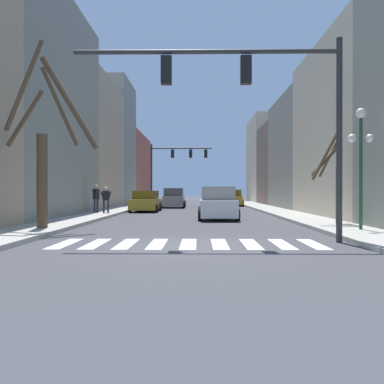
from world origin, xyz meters
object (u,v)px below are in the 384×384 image
car_parked_right_far (174,199)px  street_tree_left_far (45,148)px  car_driving_toward_lane (218,204)px  pedestrian_waiting_at_curb (106,197)px  car_at_intersection (146,202)px  car_parked_left_far (232,198)px  traffic_signal_near (258,92)px  pedestrian_on_right_sidewalk (96,196)px  street_tree_left_mid (335,179)px  traffic_signal_far (174,160)px  car_parked_right_mid (216,199)px  street_lamp_right_corner (361,144)px

car_parked_right_far → street_tree_left_far: size_ratio=0.59×
car_driving_toward_lane → pedestrian_waiting_at_curb: (-6.84, 3.98, 0.31)m
car_at_intersection → car_parked_left_far: size_ratio=1.15×
traffic_signal_near → street_tree_left_far: street_tree_left_far is taller
traffic_signal_near → pedestrian_on_right_sidewalk: 17.56m
pedestrian_on_right_sidewalk → street_tree_left_mid: (12.30, -9.51, 0.84)m
car_driving_toward_lane → traffic_signal_far: bearing=9.4°
traffic_signal_near → car_parked_left_far: bearing=87.2°
car_parked_right_mid → street_tree_left_mid: bearing=-165.0°
car_at_intersection → car_parked_right_far: bearing=-12.7°
car_parked_right_far → pedestrian_on_right_sidewalk: size_ratio=2.36×
street_lamp_right_corner → car_parked_right_mid: street_lamp_right_corner is taller
car_parked_right_mid → car_driving_toward_lane: size_ratio=0.94×
traffic_signal_near → traffic_signal_far: (-4.29, 31.88, 0.09)m
traffic_signal_near → traffic_signal_far: traffic_signal_far is taller
pedestrian_on_right_sidewalk → street_tree_left_far: street_tree_left_far is taller
car_parked_right_mid → pedestrian_on_right_sidewalk: size_ratio=2.46×
car_at_intersection → street_tree_left_far: (-1.89, -16.07, 2.43)m
car_at_intersection → car_parked_right_far: car_parked_right_far is taller
car_parked_right_mid → car_driving_toward_lane: 11.21m
car_parked_right_mid → street_tree_left_mid: 16.85m
pedestrian_waiting_at_curb → car_parked_right_mid: bearing=52.2°
pedestrian_on_right_sidewalk → pedestrian_waiting_at_curb: bearing=79.7°
pedestrian_waiting_at_curb → street_tree_left_mid: bearing=-30.8°
car_parked_right_far → street_tree_left_mid: street_tree_left_mid is taller
car_at_intersection → street_tree_left_mid: size_ratio=1.20×
car_driving_toward_lane → street_tree_left_far: street_tree_left_far is taller
pedestrian_waiting_at_curb → car_parked_right_far: bearing=80.5°
car_driving_toward_lane → street_tree_left_mid: (4.73, -5.03, 1.22)m
street_tree_left_mid → street_lamp_right_corner: bearing=-88.4°
car_parked_right_far → street_tree_left_mid: 22.57m
street_tree_left_mid → car_parked_right_far: bearing=110.7°
pedestrian_on_right_sidewalk → car_parked_right_mid: bearing=153.9°
car_parked_right_mid → car_at_intersection: (-5.26, -2.49, -0.12)m
car_parked_left_far → pedestrian_waiting_at_curb: pedestrian_waiting_at_curb is taller
car_driving_toward_lane → car_at_intersection: bearing=29.3°
street_lamp_right_corner → car_parked_left_far: street_lamp_right_corner is taller
pedestrian_on_right_sidewalk → street_tree_left_far: bearing=27.4°
street_lamp_right_corner → car_parked_right_mid: bearing=103.1°
car_parked_right_mid → traffic_signal_far: bearing=21.2°
traffic_signal_far → street_lamp_right_corner: 30.31m
car_at_intersection → car_driving_toward_lane: bearing=-150.7°
car_parked_right_mid → pedestrian_waiting_at_curb: bearing=135.1°
car_parked_left_far → traffic_signal_near: bearing=177.2°
street_tree_left_mid → pedestrian_waiting_at_curb: bearing=142.1°
traffic_signal_near → car_parked_right_mid: traffic_signal_near is taller
traffic_signal_far → car_parked_right_far: size_ratio=1.49×
car_parked_right_mid → street_lamp_right_corner: bearing=-166.9°
car_parked_right_mid → car_parked_right_far: size_ratio=1.04×
traffic_signal_near → street_tree_left_mid: traffic_signal_near is taller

